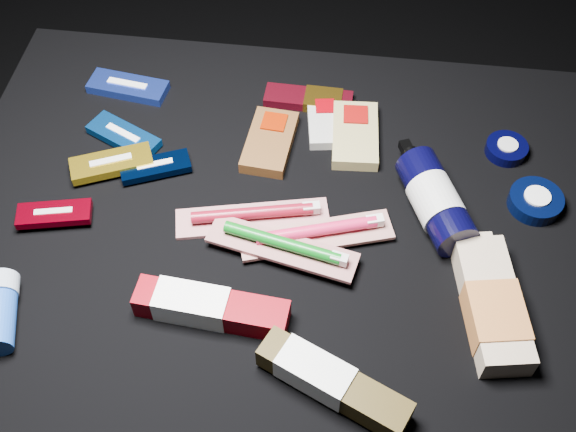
# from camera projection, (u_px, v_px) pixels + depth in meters

# --- Properties ---
(ground) EXTENTS (3.00, 3.00, 0.00)m
(ground) POSITION_uv_depth(u_px,v_px,m) (279.00, 353.00, 1.35)
(ground) COLOR black
(ground) RESTS_ON ground
(cloth_table) EXTENTS (0.98, 0.78, 0.40)m
(cloth_table) POSITION_uv_depth(u_px,v_px,m) (278.00, 299.00, 1.19)
(cloth_table) COLOR black
(cloth_table) RESTS_ON ground
(luna_bar_0) EXTENTS (0.14, 0.07, 0.02)m
(luna_bar_0) POSITION_uv_depth(u_px,v_px,m) (128.00, 87.00, 1.20)
(luna_bar_0) COLOR #223CB2
(luna_bar_0) RESTS_ON cloth_table
(luna_bar_1) EXTENTS (0.13, 0.09, 0.02)m
(luna_bar_1) POSITION_uv_depth(u_px,v_px,m) (124.00, 136.00, 1.13)
(luna_bar_1) COLOR #0B4797
(luna_bar_1) RESTS_ON cloth_table
(luna_bar_2) EXTENTS (0.11, 0.08, 0.01)m
(luna_bar_2) POSITION_uv_depth(u_px,v_px,m) (155.00, 167.00, 1.09)
(luna_bar_2) COLOR black
(luna_bar_2) RESTS_ON cloth_table
(luna_bar_3) EXTENTS (0.13, 0.09, 0.02)m
(luna_bar_3) POSITION_uv_depth(u_px,v_px,m) (112.00, 163.00, 1.09)
(luna_bar_3) COLOR #B18E18
(luna_bar_3) RESTS_ON cloth_table
(luna_bar_4) EXTENTS (0.11, 0.06, 0.01)m
(luna_bar_4) POSITION_uv_depth(u_px,v_px,m) (54.00, 214.00, 1.03)
(luna_bar_4) COLOR maroon
(luna_bar_4) RESTS_ON cloth_table
(clif_bar_0) EXTENTS (0.08, 0.13, 0.02)m
(clif_bar_0) POSITION_uv_depth(u_px,v_px,m) (270.00, 139.00, 1.12)
(clif_bar_0) COLOR brown
(clif_bar_0) RESTS_ON cloth_table
(clif_bar_1) EXTENTS (0.07, 0.11, 0.02)m
(clif_bar_1) POSITION_uv_depth(u_px,v_px,m) (326.00, 120.00, 1.15)
(clif_bar_1) COLOR #B1B0AA
(clif_bar_1) RESTS_ON cloth_table
(clif_bar_2) EXTENTS (0.08, 0.13, 0.02)m
(clif_bar_2) POSITION_uv_depth(u_px,v_px,m) (355.00, 133.00, 1.13)
(clif_bar_2) COLOR tan
(clif_bar_2) RESTS_ON cloth_table
(power_bar) EXTENTS (0.14, 0.05, 0.02)m
(power_bar) POSITION_uv_depth(u_px,v_px,m) (313.00, 99.00, 1.18)
(power_bar) COLOR maroon
(power_bar) RESTS_ON cloth_table
(lotion_bottle) EXTENTS (0.12, 0.20, 0.06)m
(lotion_bottle) POSITION_uv_depth(u_px,v_px,m) (436.00, 200.00, 1.03)
(lotion_bottle) COLOR black
(lotion_bottle) RESTS_ON cloth_table
(cream_tin_upper) EXTENTS (0.06, 0.06, 0.02)m
(cream_tin_upper) POSITION_uv_depth(u_px,v_px,m) (506.00, 149.00, 1.11)
(cream_tin_upper) COLOR black
(cream_tin_upper) RESTS_ON cloth_table
(cream_tin_lower) EXTENTS (0.08, 0.08, 0.02)m
(cream_tin_lower) POSITION_uv_depth(u_px,v_px,m) (535.00, 201.00, 1.05)
(cream_tin_lower) COLOR black
(cream_tin_lower) RESTS_ON cloth_table
(bodywash_bottle) EXTENTS (0.10, 0.21, 0.04)m
(bodywash_bottle) POSITION_uv_depth(u_px,v_px,m) (492.00, 306.00, 0.94)
(bodywash_bottle) COLOR tan
(bodywash_bottle) RESTS_ON cloth_table
(deodorant_stick) EXTENTS (0.07, 0.11, 0.04)m
(deodorant_stick) POSITION_uv_depth(u_px,v_px,m) (0.00, 311.00, 0.93)
(deodorant_stick) COLOR #1945A3
(deodorant_stick) RESTS_ON cloth_table
(toothbrush_pack_0) EXTENTS (0.23, 0.10, 0.02)m
(toothbrush_pack_0) POSITION_uv_depth(u_px,v_px,m) (255.00, 216.00, 1.04)
(toothbrush_pack_0) COLOR beige
(toothbrush_pack_0) RESTS_ON cloth_table
(toothbrush_pack_1) EXTENTS (0.22, 0.11, 0.02)m
(toothbrush_pack_1) POSITION_uv_depth(u_px,v_px,m) (318.00, 233.00, 1.01)
(toothbrush_pack_1) COLOR beige
(toothbrush_pack_1) RESTS_ON cloth_table
(toothbrush_pack_2) EXTENTS (0.22, 0.09, 0.02)m
(toothbrush_pack_2) POSITION_uv_depth(u_px,v_px,m) (284.00, 246.00, 0.99)
(toothbrush_pack_2) COLOR #B4AEA9
(toothbrush_pack_2) RESTS_ON cloth_table
(toothpaste_carton_red) EXTENTS (0.20, 0.06, 0.04)m
(toothpaste_carton_red) POSITION_uv_depth(u_px,v_px,m) (205.00, 307.00, 0.94)
(toothpaste_carton_red) COLOR #790009
(toothpaste_carton_red) RESTS_ON cloth_table
(toothpaste_carton_green) EXTENTS (0.20, 0.12, 0.04)m
(toothpaste_carton_green) POSITION_uv_depth(u_px,v_px,m) (327.00, 379.00, 0.87)
(toothpaste_carton_green) COLOR #33270A
(toothpaste_carton_green) RESTS_ON cloth_table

